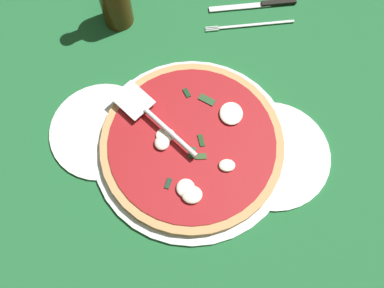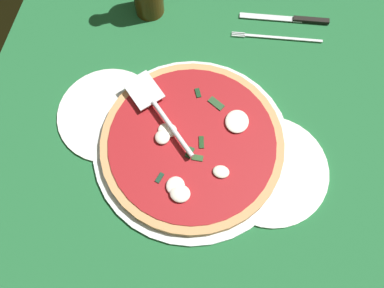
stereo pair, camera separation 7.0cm
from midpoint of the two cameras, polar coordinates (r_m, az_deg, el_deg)
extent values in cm
cube|color=#206132|center=(92.35, -2.16, -0.06)|extent=(93.55, 93.55, 0.80)
cube|color=silver|center=(112.64, -24.35, 11.12)|extent=(9.35, 9.35, 0.10)
cube|color=silver|center=(93.13, -23.56, -13.40)|extent=(9.35, 9.35, 0.10)
cube|color=silver|center=(97.20, -21.90, -2.51)|extent=(9.35, 9.35, 0.10)
cube|color=silver|center=(104.51, -20.45, 7.18)|extent=(9.35, 9.35, 0.10)
cube|color=silver|center=(114.44, -19.17, 15.40)|extent=(9.35, 9.35, 0.10)
cube|color=silver|center=(91.56, -17.24, -8.11)|extent=(9.35, 9.35, 0.10)
cube|color=silver|center=(97.51, -16.01, 2.59)|extent=(9.35, 9.35, 0.10)
cube|color=silver|center=(106.45, -14.94, 11.78)|extent=(9.35, 9.35, 0.10)
cube|color=silver|center=(87.57, -11.91, -14.27)|extent=(9.35, 9.35, 0.10)
cube|color=silver|center=(91.89, -11.00, -2.66)|extent=(9.35, 9.35, 0.10)
cube|color=silver|center=(99.59, -10.22, 7.54)|extent=(9.35, 9.35, 0.10)
cube|color=silver|center=(109.97, -9.54, 16.04)|extent=(9.35, 9.35, 0.10)
cube|color=silver|center=(87.91, -5.38, -8.45)|extent=(9.35, 9.35, 0.10)
cube|color=silver|center=(94.09, -4.98, 2.68)|extent=(9.35, 9.35, 0.10)
cube|color=silver|center=(103.33, -4.63, 12.14)|extent=(9.35, 9.35, 0.10)
cube|color=silver|center=(85.81, 0.83, -14.57)|extent=(9.35, 9.35, 0.10)
cube|color=silver|center=(90.21, 0.76, -2.71)|extent=(9.35, 9.35, 0.10)
cube|color=silver|center=(98.04, 0.71, 7.66)|extent=(9.35, 9.35, 0.10)
cube|color=silver|center=(108.57, 0.66, 16.26)|extent=(9.35, 9.35, 0.10)
cube|color=silver|center=(88.17, 6.95, -8.43)|extent=(9.35, 9.35, 0.10)
cube|color=silver|center=(94.33, 6.43, 2.68)|extent=(9.35, 9.35, 0.10)
cube|color=silver|center=(103.55, 5.98, 12.11)|extent=(9.35, 9.35, 0.10)
cube|color=silver|center=(88.08, 13.48, -14.18)|extent=(9.35, 9.35, 0.10)
cube|color=silver|center=(92.37, 12.46, -2.64)|extent=(9.35, 9.35, 0.10)
cube|color=silver|center=(100.04, 11.58, 7.51)|extent=(9.35, 9.35, 0.10)
cube|color=silver|center=(110.37, 10.81, 15.99)|extent=(9.35, 9.35, 0.10)
cube|color=silver|center=(92.30, 18.68, -8.05)|extent=(9.35, 9.35, 0.10)
cube|color=silver|center=(98.20, 17.36, 2.57)|extent=(9.35, 9.35, 0.10)
cube|color=silver|center=(107.09, 16.20, 11.71)|extent=(9.35, 9.35, 0.10)
cube|color=silver|center=(115.23, 20.33, 15.30)|extent=(9.35, 9.35, 0.10)
cylinder|color=silver|center=(90.87, -2.21, -0.59)|extent=(40.24, 40.24, 1.13)
cylinder|color=white|center=(94.83, -13.43, 1.43)|extent=(21.77, 21.77, 1.00)
cylinder|color=white|center=(91.15, 8.03, -1.58)|extent=(23.50, 23.50, 1.00)
cylinder|color=tan|center=(89.53, -2.24, -0.25)|extent=(36.88, 36.88, 1.74)
cylinder|color=maroon|center=(88.59, -2.26, 0.00)|extent=(33.60, 33.60, 0.30)
ellipsoid|color=white|center=(88.13, -6.13, -0.07)|extent=(2.98, 3.14, 1.27)
ellipsoid|color=white|center=(90.47, 2.83, 3.72)|extent=(4.75, 5.17, 1.08)
ellipsoid|color=silver|center=(86.21, 2.19, -2.97)|extent=(3.20, 2.59, 0.93)
ellipsoid|color=white|center=(89.12, -5.65, 1.17)|extent=(3.83, 3.18, 0.81)
ellipsoid|color=silver|center=(84.28, -2.18, -6.72)|extent=(3.95, 3.56, 1.29)
ellipsoid|color=white|center=(84.83, -3.17, -5.87)|extent=(3.56, 3.71, 1.04)
cube|color=#14361B|center=(93.07, -2.82, 6.34)|extent=(1.78, 2.33, 0.30)
cube|color=#143623|center=(85.73, -5.40, -5.26)|extent=(1.46, 2.28, 0.30)
cube|color=#204926|center=(87.46, -2.52, -1.35)|extent=(1.64, 2.52, 0.30)
cube|color=#284B24|center=(87.13, -1.15, -1.82)|extent=(2.23, 1.24, 0.30)
cube|color=#183A18|center=(88.36, -1.07, 0.24)|extent=(1.52, 2.73, 0.30)
cube|color=#264927|center=(92.19, -0.25, 5.47)|extent=(3.70, 2.99, 0.30)
cube|color=silver|center=(92.01, -9.72, 5.34)|extent=(9.49, 9.46, 0.30)
cylinder|color=silver|center=(87.49, -5.07, 1.13)|extent=(10.82, 10.57, 1.00)
cube|color=white|center=(108.09, 6.07, 15.78)|extent=(18.57, 13.82, 0.60)
cube|color=silver|center=(106.17, 6.32, 14.78)|extent=(17.49, 2.55, 0.25)
cube|color=silver|center=(105.15, 0.59, 14.55)|extent=(3.01, 0.55, 0.25)
cube|color=silver|center=(104.89, 0.62, 14.36)|extent=(3.01, 0.55, 0.25)
cube|color=silver|center=(104.63, 0.65, 14.17)|extent=(3.01, 0.55, 0.25)
cube|color=black|center=(110.38, 9.18, 17.27)|extent=(8.28, 2.11, 0.80)
cube|color=silver|center=(108.92, 4.21, 16.93)|extent=(14.41, 2.99, 0.25)
cylinder|color=#492A0B|center=(104.18, -11.76, 17.19)|extent=(6.75, 6.75, 12.75)
camera|label=1|loc=(0.04, -92.27, -5.54)|focal=41.76mm
camera|label=2|loc=(0.04, 87.73, 5.54)|focal=41.76mm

